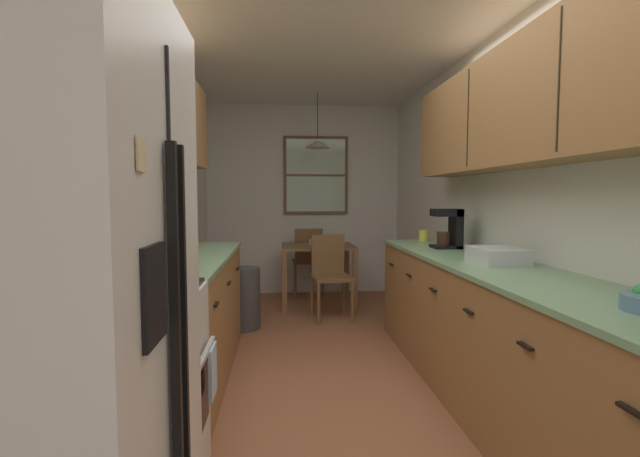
% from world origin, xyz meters
% --- Properties ---
extents(ground_plane, '(12.00, 12.00, 0.00)m').
position_xyz_m(ground_plane, '(0.00, 1.00, 0.00)').
color(ground_plane, '#995B3D').
extents(wall_left, '(0.10, 9.00, 2.55)m').
position_xyz_m(wall_left, '(-1.35, 1.00, 1.27)').
color(wall_left, silver).
rests_on(wall_left, ground).
extents(wall_right, '(0.10, 9.00, 2.55)m').
position_xyz_m(wall_right, '(1.35, 1.00, 1.27)').
color(wall_right, silver).
rests_on(wall_right, ground).
extents(wall_back, '(4.40, 0.10, 2.55)m').
position_xyz_m(wall_back, '(0.00, 3.65, 1.27)').
color(wall_back, silver).
rests_on(wall_back, ground).
extents(ceiling_slab, '(4.40, 9.00, 0.08)m').
position_xyz_m(ceiling_slab, '(0.00, 1.00, 2.59)').
color(ceiling_slab, white).
extents(refrigerator, '(0.73, 0.78, 1.84)m').
position_xyz_m(refrigerator, '(-0.95, -1.26, 0.92)').
color(refrigerator, white).
rests_on(refrigerator, ground).
extents(stove_range, '(0.66, 0.65, 1.10)m').
position_xyz_m(stove_range, '(-0.99, -0.53, 0.47)').
color(stove_range, white).
rests_on(stove_range, ground).
extents(microwave_over_range, '(0.39, 0.60, 0.32)m').
position_xyz_m(microwave_over_range, '(-1.11, -0.53, 1.71)').
color(microwave_over_range, silver).
extents(counter_left, '(0.64, 1.93, 0.90)m').
position_xyz_m(counter_left, '(-1.00, 0.76, 0.45)').
color(counter_left, olive).
rests_on(counter_left, ground).
extents(upper_cabinets_left, '(0.33, 2.01, 0.68)m').
position_xyz_m(upper_cabinets_left, '(-1.14, 0.71, 1.91)').
color(upper_cabinets_left, olive).
extents(counter_right, '(0.64, 3.36, 0.90)m').
position_xyz_m(counter_right, '(1.00, 0.12, 0.45)').
color(counter_right, olive).
rests_on(counter_right, ground).
extents(upper_cabinets_right, '(0.33, 3.04, 0.72)m').
position_xyz_m(upper_cabinets_right, '(1.14, 0.07, 1.86)').
color(upper_cabinets_right, olive).
extents(dining_table, '(0.87, 0.72, 0.73)m').
position_xyz_m(dining_table, '(0.13, 2.88, 0.61)').
color(dining_table, brown).
rests_on(dining_table, ground).
extents(dining_chair_near, '(0.44, 0.44, 0.90)m').
position_xyz_m(dining_chair_near, '(0.22, 2.31, 0.50)').
color(dining_chair_near, brown).
rests_on(dining_chair_near, ground).
extents(dining_chair_far, '(0.42, 0.42, 0.90)m').
position_xyz_m(dining_chair_far, '(0.04, 3.45, 0.50)').
color(dining_chair_far, brown).
rests_on(dining_chair_far, ground).
extents(pendant_light, '(0.29, 0.29, 0.65)m').
position_xyz_m(pendant_light, '(0.13, 2.88, 1.95)').
color(pendant_light, black).
extents(back_window, '(0.87, 0.05, 1.05)m').
position_xyz_m(back_window, '(0.16, 3.58, 1.61)').
color(back_window, brown).
extents(trash_bin, '(0.35, 0.35, 0.61)m').
position_xyz_m(trash_bin, '(-0.70, 1.98, 0.31)').
color(trash_bin, '#3F3F42').
rests_on(trash_bin, ground).
extents(storage_canister, '(0.13, 0.13, 0.17)m').
position_xyz_m(storage_canister, '(-1.00, 0.06, 0.98)').
color(storage_canister, red).
rests_on(storage_canister, counter_left).
extents(dish_towel, '(0.02, 0.16, 0.24)m').
position_xyz_m(dish_towel, '(-0.64, -0.37, 0.50)').
color(dish_towel, silver).
extents(coffee_maker, '(0.22, 0.18, 0.32)m').
position_xyz_m(coffee_maker, '(1.06, 1.05, 1.07)').
color(coffee_maker, black).
rests_on(coffee_maker, counter_right).
extents(mug_by_coffeemaker, '(0.12, 0.09, 0.10)m').
position_xyz_m(mug_by_coffeemaker, '(1.03, 1.64, 0.95)').
color(mug_by_coffeemaker, '#E5CC4C').
rests_on(mug_by_coffeemaker, counter_right).
extents(dish_rack, '(0.28, 0.34, 0.10)m').
position_xyz_m(dish_rack, '(1.03, 0.21, 0.95)').
color(dish_rack, silver).
rests_on(dish_rack, counter_right).
extents(table_serving_bowl, '(0.18, 0.18, 0.06)m').
position_xyz_m(table_serving_bowl, '(0.12, 2.95, 0.76)').
color(table_serving_bowl, silver).
rests_on(table_serving_bowl, dining_table).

